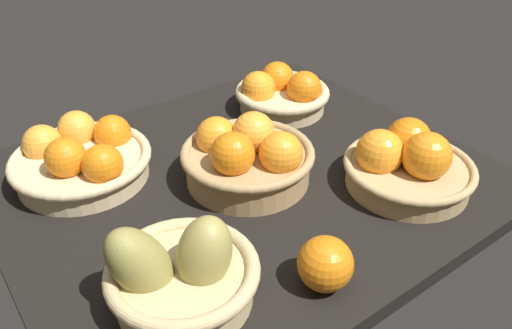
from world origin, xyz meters
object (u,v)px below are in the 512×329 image
at_px(loose_orange_front_gap, 325,264).
at_px(basket_center, 246,157).
at_px(basket_near_right, 81,158).
at_px(basket_near_left, 281,93).
at_px(basket_far_right_pears, 179,273).
at_px(basket_far_left, 407,164).

bearing_deg(loose_orange_front_gap, basket_center, -102.41).
height_order(basket_near_right, basket_center, basket_center).
bearing_deg(basket_near_right, basket_center, 140.92).
bearing_deg(basket_near_left, basket_center, 38.71).
height_order(basket_near_left, loose_orange_front_gap, basket_near_left).
height_order(basket_near_right, basket_far_right_pears, basket_far_right_pears).
bearing_deg(basket_far_left, basket_far_right_pears, -0.08).
relative_size(basket_far_left, basket_center, 0.96).
relative_size(basket_near_left, basket_near_right, 0.84).
distance_m(basket_near_right, basket_far_left, 0.58).
distance_m(basket_far_left, basket_center, 0.28).
xyz_separation_m(basket_near_left, basket_far_right_pears, (0.46, 0.36, 0.01)).
height_order(basket_near_left, basket_far_left, basket_far_left).
relative_size(basket_near_left, loose_orange_front_gap, 2.70).
bearing_deg(basket_near_right, basket_far_right_pears, 89.81).
bearing_deg(loose_orange_front_gap, basket_near_left, -122.31).
bearing_deg(basket_far_right_pears, basket_near_left, -142.05).
bearing_deg(loose_orange_front_gap, basket_near_right, -69.60).
xyz_separation_m(basket_far_right_pears, basket_center, (-0.23, -0.17, 0.00)).
bearing_deg(basket_far_right_pears, loose_orange_front_gap, 150.83).
bearing_deg(basket_center, basket_near_left, -141.29).
bearing_deg(loose_orange_front_gap, basket_far_right_pears, -29.17).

